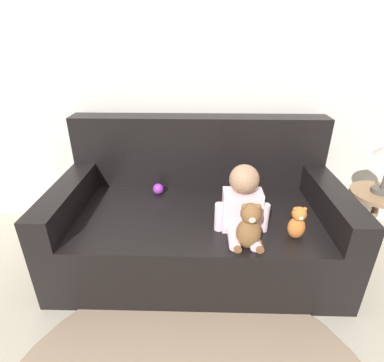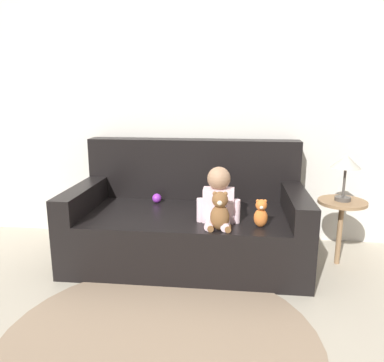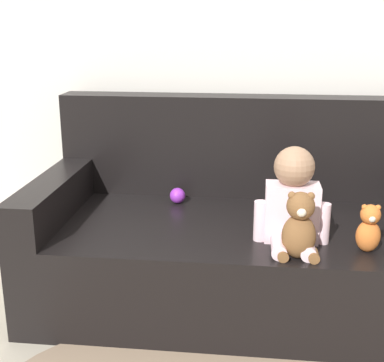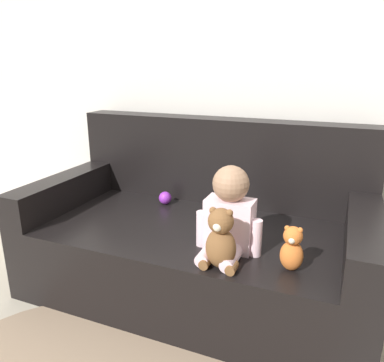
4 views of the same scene
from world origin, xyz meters
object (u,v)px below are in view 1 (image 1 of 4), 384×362
at_px(toy_ball, 158,189).
at_px(couch, 198,216).
at_px(person_baby, 243,203).
at_px(teddy_bear_brown, 249,228).
at_px(plush_toy_side, 297,223).

bearing_deg(toy_ball, couch, -24.72).
xyz_separation_m(person_baby, teddy_bear_brown, (0.02, -0.17, -0.05)).
bearing_deg(toy_ball, person_baby, -38.30).
distance_m(teddy_bear_brown, plush_toy_side, 0.30).
bearing_deg(teddy_bear_brown, toy_ball, 133.13).
relative_size(person_baby, teddy_bear_brown, 1.48).
bearing_deg(teddy_bear_brown, person_baby, 95.85).
relative_size(teddy_bear_brown, plush_toy_side, 1.36).
bearing_deg(plush_toy_side, toy_ball, 149.17).
bearing_deg(toy_ball, teddy_bear_brown, -46.87).
distance_m(person_baby, teddy_bear_brown, 0.18).
height_order(couch, person_baby, couch).
bearing_deg(person_baby, teddy_bear_brown, -84.15).
xyz_separation_m(couch, person_baby, (0.26, -0.30, 0.29)).
xyz_separation_m(couch, plush_toy_side, (0.56, -0.37, 0.21)).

